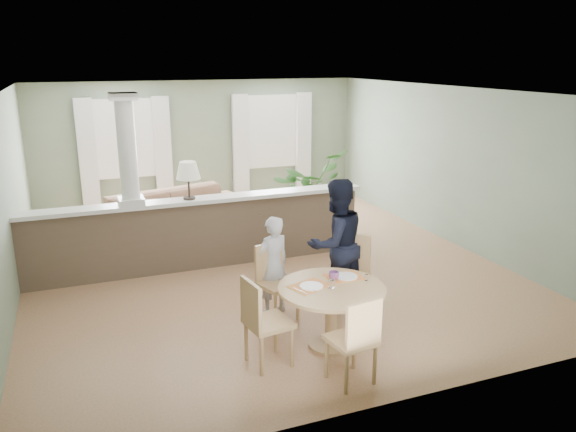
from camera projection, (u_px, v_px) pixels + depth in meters
name	position (u px, v px, depth m)	size (l,w,h in m)	color
ground	(261.00, 263.00, 8.94)	(8.00, 8.00, 0.00)	tan
room_shell	(245.00, 145.00, 9.00)	(7.02, 8.02, 2.71)	gray
pony_wall	(195.00, 224.00, 8.59)	(5.32, 0.38, 2.70)	brown
sofa	(175.00, 215.00, 10.13)	(2.85, 1.11, 0.83)	#9A6D54
houseplant	(309.00, 192.00, 10.39)	(1.37, 1.19, 1.53)	#356729
dining_table	(331.00, 299.00, 6.25)	(1.20, 1.20, 0.82)	tan
chair_far_boy	(274.00, 278.00, 6.98)	(0.54, 0.54, 0.95)	tan
chair_far_man	(351.00, 270.00, 7.17)	(0.63, 0.63, 0.99)	tan
chair_near	(356.00, 337.00, 5.51)	(0.49, 0.49, 0.95)	tan
chair_side	(262.00, 319.00, 5.86)	(0.51, 0.51, 0.98)	tan
child_person	(273.00, 265.00, 7.07)	(0.47, 0.31, 1.29)	#ADACB2
man_person	(336.00, 244.00, 7.23)	(0.83, 0.65, 1.71)	black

